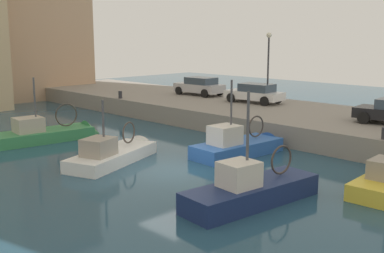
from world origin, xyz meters
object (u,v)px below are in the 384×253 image
(fishing_boat_white, at_px, (117,158))
(fishing_boat_green, at_px, (47,138))
(parked_car_white, at_px, (255,93))
(quay_streetlamp, at_px, (268,56))
(parked_car_silver, at_px, (200,86))
(fishing_boat_blue, at_px, (242,151))
(mooring_bollard_north, at_px, (120,95))
(fishing_boat_navy, at_px, (257,199))

(fishing_boat_white, bearing_deg, fishing_boat_green, 91.67)
(parked_car_white, xyz_separation_m, quay_streetlamp, (0.37, -0.78, 2.56))
(fishing_boat_white, distance_m, parked_car_silver, 16.12)
(fishing_boat_white, bearing_deg, fishing_boat_blue, -32.77)
(parked_car_silver, height_order, mooring_bollard_north, parked_car_silver)
(fishing_boat_navy, bearing_deg, mooring_bollard_north, 67.13)
(fishing_boat_green, xyz_separation_m, mooring_bollard_north, (8.37, 4.45, 1.36))
(fishing_boat_navy, xyz_separation_m, quay_streetlamp, (13.66, 9.70, 4.33))
(fishing_boat_blue, relative_size, parked_car_white, 1.37)
(fishing_boat_white, distance_m, quay_streetlamp, 14.58)
(mooring_bollard_north, height_order, quay_streetlamp, quay_streetlamp)
(fishing_boat_white, xyz_separation_m, parked_car_silver, (13.84, 8.08, 1.81))
(fishing_boat_white, relative_size, mooring_bollard_north, 11.13)
(parked_car_silver, bearing_deg, parked_car_white, -93.76)
(fishing_boat_blue, distance_m, parked_car_white, 10.17)
(fishing_boat_navy, distance_m, fishing_boat_green, 14.54)
(fishing_boat_green, bearing_deg, quay_streetlamp, -19.05)
(quay_streetlamp, bearing_deg, fishing_boat_navy, -144.63)
(fishing_boat_blue, relative_size, mooring_bollard_north, 10.47)
(quay_streetlamp, bearing_deg, fishing_boat_white, -173.67)
(fishing_boat_green, distance_m, mooring_bollard_north, 9.58)
(parked_car_silver, distance_m, quay_streetlamp, 7.02)
(mooring_bollard_north, bearing_deg, fishing_boat_blue, -101.93)
(fishing_boat_navy, bearing_deg, fishing_boat_blue, 43.89)
(parked_car_silver, xyz_separation_m, mooring_bollard_north, (-5.66, 2.75, -0.45))
(fishing_boat_white, xyz_separation_m, fishing_boat_green, (-0.19, 6.37, 0.00))
(fishing_boat_blue, xyz_separation_m, quay_streetlamp, (8.64, 4.87, 4.32))
(fishing_boat_navy, bearing_deg, fishing_boat_white, 91.19)
(fishing_boat_navy, height_order, parked_car_white, fishing_boat_navy)
(fishing_boat_white, xyz_separation_m, mooring_bollard_north, (8.18, 10.83, 1.36))
(parked_car_white, relative_size, quay_streetlamp, 0.87)
(parked_car_silver, bearing_deg, fishing_boat_green, -173.08)
(parked_car_white, bearing_deg, fishing_boat_white, -170.26)
(mooring_bollard_north, bearing_deg, parked_car_white, -58.22)
(fishing_boat_white, distance_m, fishing_boat_navy, 8.17)
(fishing_boat_blue, height_order, fishing_boat_navy, fishing_boat_navy)
(fishing_boat_white, relative_size, fishing_boat_green, 0.91)
(mooring_bollard_north, bearing_deg, fishing_boat_navy, -112.87)
(fishing_boat_blue, relative_size, fishing_boat_navy, 0.91)
(fishing_boat_navy, distance_m, mooring_bollard_north, 20.66)
(mooring_bollard_north, xyz_separation_m, quay_streetlamp, (5.65, -9.29, 2.98))
(fishing_boat_navy, xyz_separation_m, parked_car_white, (13.29, 10.47, 1.77))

